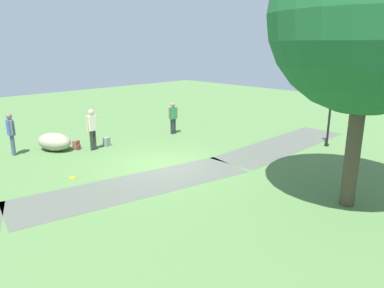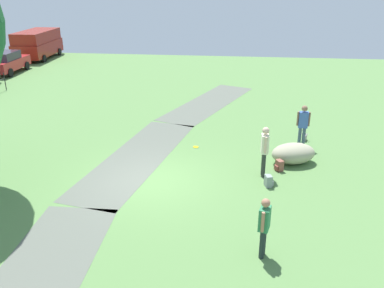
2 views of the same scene
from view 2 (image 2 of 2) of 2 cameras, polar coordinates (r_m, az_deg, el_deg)
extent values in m
plane|color=#567E44|center=(14.18, -5.63, -5.10)|extent=(48.00, 48.00, 0.00)
cube|color=#575C51|center=(16.07, -7.54, -1.73)|extent=(8.26, 3.60, 0.01)
cube|color=#575C51|center=(22.87, 2.39, 5.80)|extent=(8.24, 4.90, 0.01)
ellipsoid|color=#A29D81|center=(15.72, 13.93, -1.28)|extent=(1.53, 1.91, 0.76)
cylinder|color=#415467|center=(17.21, 14.74, 0.91)|extent=(0.13, 0.13, 0.87)
cylinder|color=#415467|center=(17.22, 15.27, 0.87)|extent=(0.13, 0.13, 0.87)
cube|color=#3D5FA9|center=(16.96, 15.26, 3.28)|extent=(0.27, 0.38, 0.65)
cylinder|color=#85614A|center=(16.93, 14.53, 3.45)|extent=(0.08, 0.08, 0.58)
cylinder|color=#85614A|center=(16.97, 16.01, 3.33)|extent=(0.08, 0.08, 0.58)
sphere|color=#85614A|center=(16.82, 15.42, 4.80)|extent=(0.24, 0.24, 0.24)
cylinder|color=#1F292A|center=(10.50, 9.73, -13.62)|extent=(0.13, 0.13, 0.79)
cylinder|color=#1F292A|center=(10.63, 9.91, -13.13)|extent=(0.13, 0.13, 0.79)
cube|color=#2E7E4D|center=(10.18, 10.08, -10.19)|extent=(0.41, 0.32, 0.59)
cylinder|color=#AA7358|center=(9.98, 9.83, -10.68)|extent=(0.08, 0.08, 0.53)
cylinder|color=#AA7358|center=(10.35, 10.34, -9.42)|extent=(0.08, 0.08, 0.53)
sphere|color=#AA7358|center=(9.95, 10.25, -8.08)|extent=(0.21, 0.21, 0.21)
cylinder|color=#2A302B|center=(14.38, 9.94, -2.96)|extent=(0.13, 0.13, 0.88)
cylinder|color=#2A302B|center=(14.53, 9.88, -2.69)|extent=(0.13, 0.13, 0.88)
cube|color=#EDE7C5|center=(14.15, 10.11, 0.02)|extent=(0.37, 0.26, 0.66)
cylinder|color=beige|center=(13.93, 10.22, -0.18)|extent=(0.08, 0.08, 0.59)
cylinder|color=beige|center=(14.34, 10.03, 0.49)|extent=(0.08, 0.08, 0.59)
sphere|color=beige|center=(13.98, 10.25, 1.84)|extent=(0.24, 0.24, 0.24)
cube|color=gray|center=(18.09, 15.41, 0.83)|extent=(0.34, 0.23, 0.24)
torus|color=gray|center=(18.03, 15.47, 1.36)|extent=(0.35, 0.35, 0.02)
cube|color=brown|center=(15.07, 12.08, -2.93)|extent=(0.34, 0.31, 0.40)
cube|color=brown|center=(15.04, 11.64, -3.29)|extent=(0.20, 0.14, 0.18)
cube|color=gray|center=(13.89, 10.57, -5.08)|extent=(0.33, 0.27, 0.40)
cube|color=gray|center=(13.97, 11.05, -5.32)|extent=(0.20, 0.11, 0.18)
cylinder|color=gold|center=(16.79, 0.53, -0.42)|extent=(0.23, 0.23, 0.02)
cylinder|color=black|center=(27.98, -24.61, 7.98)|extent=(0.05, 0.05, 1.05)
cube|color=red|center=(32.82, -24.29, 10.12)|extent=(3.99, 1.67, 0.70)
cube|color=#342B39|center=(32.51, -24.67, 11.10)|extent=(2.09, 1.50, 0.56)
cylinder|color=black|center=(34.31, -24.41, 9.96)|extent=(0.60, 0.17, 0.60)
cylinder|color=black|center=(33.57, -22.02, 10.08)|extent=(0.60, 0.17, 0.60)
cylinder|color=black|center=(31.45, -23.97, 9.06)|extent=(0.60, 0.17, 0.60)
cube|color=maroon|center=(37.91, -20.66, 12.37)|extent=(5.33, 2.48, 1.10)
cube|color=maroon|center=(37.77, -20.87, 13.85)|extent=(5.06, 2.36, 0.90)
cylinder|color=black|center=(39.94, -21.12, 11.94)|extent=(0.60, 0.18, 0.60)
cylinder|color=black|center=(39.01, -17.98, 12.12)|extent=(0.60, 0.18, 0.60)
cylinder|color=black|center=(37.07, -23.23, 10.93)|extent=(0.60, 0.18, 0.60)
cylinder|color=black|center=(36.06, -19.91, 11.12)|extent=(0.60, 0.18, 0.60)
camera|label=1|loc=(24.57, -26.60, 15.54)|focal=33.91mm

